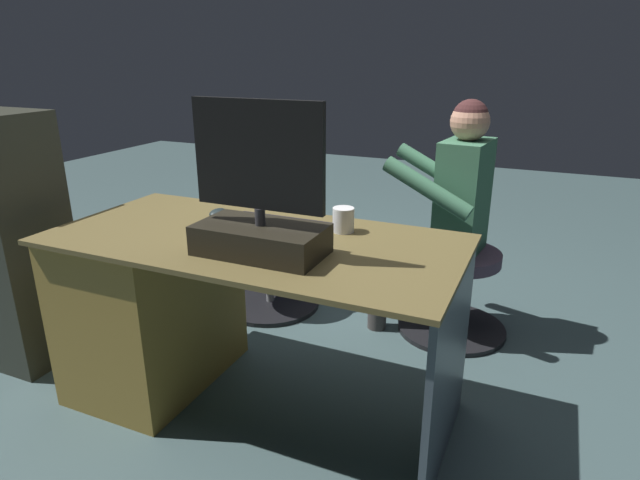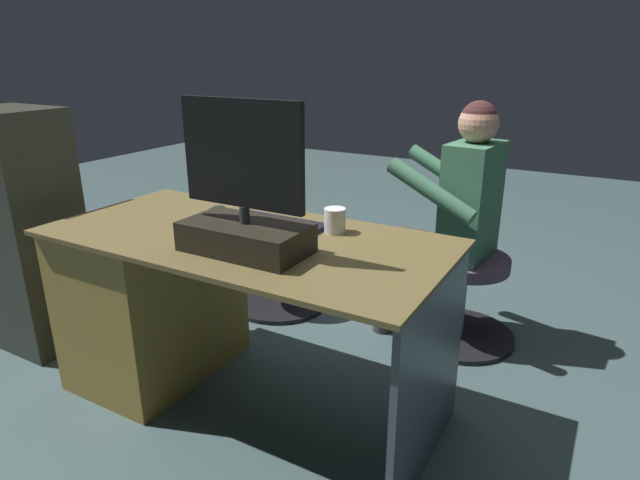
{
  "view_description": "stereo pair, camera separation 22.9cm",
  "coord_description": "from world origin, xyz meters",
  "px_view_note": "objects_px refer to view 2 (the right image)",
  "views": [
    {
      "loc": [
        -1.0,
        2.07,
        1.4
      ],
      "look_at": [
        -0.07,
        -0.03,
        0.59
      ],
      "focal_mm": 30.07,
      "sensor_mm": 36.0,
      "label": 1
    },
    {
      "loc": [
        -1.2,
        1.97,
        1.4
      ],
      "look_at": [
        -0.07,
        -0.03,
        0.59
      ],
      "focal_mm": 30.07,
      "sensor_mm": 36.0,
      "label": 2
    }
  ],
  "objects_px": {
    "computer_mouse": "(217,210)",
    "desk": "(169,295)",
    "keyboard": "(274,222)",
    "tv_remote": "(227,225)",
    "office_chair_teddy": "(279,264)",
    "visitor_chair": "(462,293)",
    "teddy_bear": "(279,204)",
    "monitor": "(245,213)",
    "person": "(452,206)",
    "cup": "(335,220)"
  },
  "relations": [
    {
      "from": "computer_mouse",
      "to": "desk",
      "type": "bearing_deg",
      "value": 45.65
    },
    {
      "from": "keyboard",
      "to": "computer_mouse",
      "type": "bearing_deg",
      "value": -0.79
    },
    {
      "from": "computer_mouse",
      "to": "tv_remote",
      "type": "height_order",
      "value": "computer_mouse"
    },
    {
      "from": "office_chair_teddy",
      "to": "visitor_chair",
      "type": "height_order",
      "value": "same"
    },
    {
      "from": "keyboard",
      "to": "computer_mouse",
      "type": "height_order",
      "value": "computer_mouse"
    },
    {
      "from": "computer_mouse",
      "to": "teddy_bear",
      "type": "bearing_deg",
      "value": -77.89
    },
    {
      "from": "computer_mouse",
      "to": "teddy_bear",
      "type": "xyz_separation_m",
      "value": [
        0.15,
        -0.69,
        -0.16
      ]
    },
    {
      "from": "monitor",
      "to": "tv_remote",
      "type": "xyz_separation_m",
      "value": [
        0.23,
        -0.18,
        -0.13
      ]
    },
    {
      "from": "visitor_chair",
      "to": "person",
      "type": "xyz_separation_m",
      "value": [
        0.08,
        0.01,
        0.44
      ]
    },
    {
      "from": "keyboard",
      "to": "person",
      "type": "bearing_deg",
      "value": -122.26
    },
    {
      "from": "office_chair_teddy",
      "to": "teddy_bear",
      "type": "height_order",
      "value": "teddy_bear"
    },
    {
      "from": "tv_remote",
      "to": "monitor",
      "type": "bearing_deg",
      "value": 164.59
    },
    {
      "from": "keyboard",
      "to": "teddy_bear",
      "type": "height_order",
      "value": "teddy_bear"
    },
    {
      "from": "tv_remote",
      "to": "teddy_bear",
      "type": "height_order",
      "value": "teddy_bear"
    },
    {
      "from": "keyboard",
      "to": "visitor_chair",
      "type": "relative_size",
      "value": 0.75
    },
    {
      "from": "computer_mouse",
      "to": "cup",
      "type": "xyz_separation_m",
      "value": [
        -0.55,
        -0.03,
        0.03
      ]
    },
    {
      "from": "tv_remote",
      "to": "visitor_chair",
      "type": "height_order",
      "value": "tv_remote"
    },
    {
      "from": "monitor",
      "to": "person",
      "type": "height_order",
      "value": "monitor"
    },
    {
      "from": "cup",
      "to": "person",
      "type": "height_order",
      "value": "person"
    },
    {
      "from": "visitor_chair",
      "to": "cup",
      "type": "bearing_deg",
      "value": 66.64
    },
    {
      "from": "computer_mouse",
      "to": "cup",
      "type": "bearing_deg",
      "value": -176.39
    },
    {
      "from": "monitor",
      "to": "keyboard",
      "type": "relative_size",
      "value": 1.24
    },
    {
      "from": "office_chair_teddy",
      "to": "keyboard",
      "type": "bearing_deg",
      "value": 123.19
    },
    {
      "from": "monitor",
      "to": "keyboard",
      "type": "bearing_deg",
      "value": -74.35
    },
    {
      "from": "desk",
      "to": "monitor",
      "type": "bearing_deg",
      "value": 166.1
    },
    {
      "from": "teddy_bear",
      "to": "person",
      "type": "bearing_deg",
      "value": -173.95
    },
    {
      "from": "teddy_bear",
      "to": "office_chair_teddy",
      "type": "bearing_deg",
      "value": 90.0
    },
    {
      "from": "keyboard",
      "to": "teddy_bear",
      "type": "relative_size",
      "value": 1.22
    },
    {
      "from": "person",
      "to": "computer_mouse",
      "type": "bearing_deg",
      "value": 44.67
    },
    {
      "from": "keyboard",
      "to": "office_chair_teddy",
      "type": "xyz_separation_m",
      "value": [
        0.44,
        -0.68,
        -0.51
      ]
    },
    {
      "from": "monitor",
      "to": "cup",
      "type": "relative_size",
      "value": 5.46
    },
    {
      "from": "cup",
      "to": "keyboard",
      "type": "bearing_deg",
      "value": 8.67
    },
    {
      "from": "cup",
      "to": "visitor_chair",
      "type": "distance_m",
      "value": 0.99
    },
    {
      "from": "cup",
      "to": "person",
      "type": "bearing_deg",
      "value": -107.99
    },
    {
      "from": "visitor_chair",
      "to": "teddy_bear",
      "type": "bearing_deg",
      "value": 6.11
    },
    {
      "from": "desk",
      "to": "teddy_bear",
      "type": "xyz_separation_m",
      "value": [
        -0.01,
        -0.85,
        0.21
      ]
    },
    {
      "from": "monitor",
      "to": "computer_mouse",
      "type": "height_order",
      "value": "monitor"
    },
    {
      "from": "keyboard",
      "to": "tv_remote",
      "type": "bearing_deg",
      "value": 38.39
    },
    {
      "from": "cup",
      "to": "office_chair_teddy",
      "type": "xyz_separation_m",
      "value": [
        0.7,
        -0.64,
        -0.55
      ]
    },
    {
      "from": "desk",
      "to": "person",
      "type": "xyz_separation_m",
      "value": [
        -0.96,
        -0.95,
        0.3
      ]
    },
    {
      "from": "computer_mouse",
      "to": "tv_remote",
      "type": "xyz_separation_m",
      "value": [
        -0.15,
        0.12,
        -0.01
      ]
    },
    {
      "from": "monitor",
      "to": "tv_remote",
      "type": "bearing_deg",
      "value": -37.55
    },
    {
      "from": "office_chair_teddy",
      "to": "visitor_chair",
      "type": "bearing_deg",
      "value": -173.22
    },
    {
      "from": "keyboard",
      "to": "office_chair_teddy",
      "type": "height_order",
      "value": "keyboard"
    },
    {
      "from": "desk",
      "to": "teddy_bear",
      "type": "bearing_deg",
      "value": -90.94
    },
    {
      "from": "desk",
      "to": "monitor",
      "type": "xyz_separation_m",
      "value": [
        -0.54,
        0.13,
        0.49
      ]
    },
    {
      "from": "person",
      "to": "office_chair_teddy",
      "type": "bearing_deg",
      "value": 6.78
    },
    {
      "from": "cup",
      "to": "desk",
      "type": "bearing_deg",
      "value": 15.66
    },
    {
      "from": "monitor",
      "to": "person",
      "type": "relative_size",
      "value": 0.43
    },
    {
      "from": "cup",
      "to": "tv_remote",
      "type": "distance_m",
      "value": 0.43
    }
  ]
}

